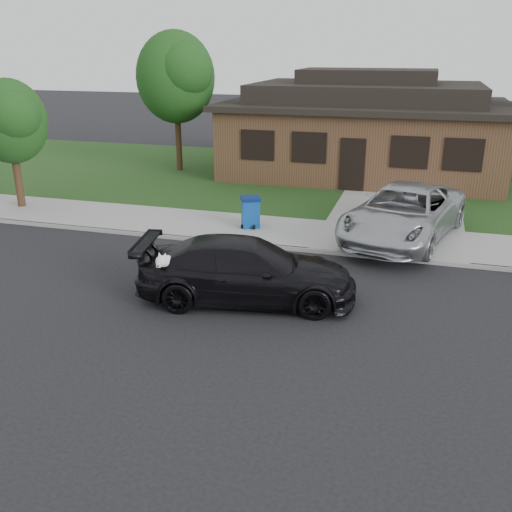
% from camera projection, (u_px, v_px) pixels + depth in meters
% --- Properties ---
extents(ground, '(120.00, 120.00, 0.00)m').
position_uv_depth(ground, '(139.00, 282.00, 14.67)').
color(ground, black).
rests_on(ground, ground).
extents(sidewalk, '(60.00, 3.00, 0.12)m').
position_uv_depth(sidewalk, '(208.00, 225.00, 19.16)').
color(sidewalk, gray).
rests_on(sidewalk, ground).
extents(curb, '(60.00, 0.12, 0.12)m').
position_uv_depth(curb, '(191.00, 239.00, 17.81)').
color(curb, gray).
rests_on(curb, ground).
extents(lawn, '(60.00, 13.00, 0.13)m').
position_uv_depth(lawn, '(270.00, 177.00, 26.36)').
color(lawn, '#193814').
rests_on(lawn, ground).
extents(driveway, '(4.50, 13.00, 0.14)m').
position_uv_depth(driveway, '(399.00, 202.00, 22.07)').
color(driveway, gray).
rests_on(driveway, ground).
extents(sedan, '(5.43, 2.99, 1.49)m').
position_uv_depth(sedan, '(246.00, 271.00, 13.40)').
color(sedan, black).
rests_on(sedan, ground).
extents(minivan, '(4.02, 6.26, 1.61)m').
position_uv_depth(minivan, '(404.00, 213.00, 17.34)').
color(minivan, '#ADB0B4').
rests_on(minivan, driveway).
extents(recycling_bin, '(0.80, 0.80, 1.00)m').
position_uv_depth(recycling_bin, '(250.00, 212.00, 18.65)').
color(recycling_bin, '#0D4195').
rests_on(recycling_bin, sidewalk).
extents(house, '(12.60, 8.60, 4.65)m').
position_uv_depth(house, '(365.00, 129.00, 26.39)').
color(house, '#422B1C').
rests_on(house, ground).
extents(tree_0, '(3.78, 3.60, 6.34)m').
position_uv_depth(tree_0, '(178.00, 76.00, 25.88)').
color(tree_0, '#332114').
rests_on(tree_0, ground).
extents(tree_2, '(2.73, 2.60, 4.59)m').
position_uv_depth(tree_2, '(11.00, 120.00, 20.11)').
color(tree_2, '#332114').
rests_on(tree_2, ground).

